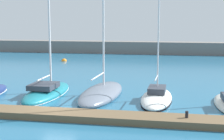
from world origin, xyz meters
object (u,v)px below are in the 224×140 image
object	(u,v)px
mooring_buoy_orange	(64,61)
sailboat_teal_third	(47,91)
dock_bollard	(187,114)
sailboat_slate_fourth	(101,92)
sailboat_white_fifth	(157,97)

from	to	relation	value
mooring_buoy_orange	sailboat_teal_third	bearing A→B (deg)	-74.89
dock_bollard	sailboat_slate_fourth	bearing A→B (deg)	135.60
sailboat_slate_fourth	mooring_buoy_orange	bearing A→B (deg)	28.58
sailboat_teal_third	mooring_buoy_orange	distance (m)	24.53
dock_bollard	mooring_buoy_orange	bearing A→B (deg)	121.35
sailboat_white_fifth	dock_bollard	distance (m)	6.34
mooring_buoy_orange	dock_bollard	xyz separation A→B (m)	(18.39, -30.19, 0.69)
sailboat_teal_third	sailboat_slate_fourth	distance (m)	4.95
mooring_buoy_orange	dock_bollard	distance (m)	35.36
sailboat_slate_fourth	sailboat_white_fifth	world-z (taller)	sailboat_slate_fourth
sailboat_white_fifth	mooring_buoy_orange	distance (m)	29.17
sailboat_slate_fourth	dock_bollard	distance (m)	9.89
sailboat_white_fifth	dock_bollard	size ratio (longest dim) A/B	33.72
sailboat_slate_fourth	sailboat_white_fifth	xyz separation A→B (m)	(4.88, -0.98, -0.03)
sailboat_slate_fourth	dock_bollard	world-z (taller)	sailboat_slate_fourth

